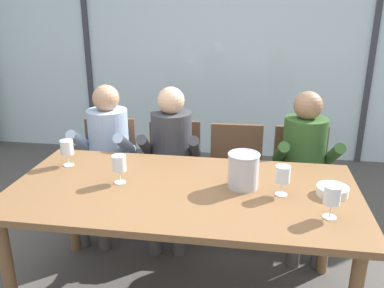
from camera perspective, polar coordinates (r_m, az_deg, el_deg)
name	(u,v)px	position (r m, az deg, el deg)	size (l,w,h in m)	color
ground	(203,219)	(3.64, 1.61, -10.42)	(14.00, 14.00, 0.00)	#4C4742
window_glass_panel	(223,47)	(4.82, 4.35, 13.36)	(7.23, 0.03, 2.60)	silver
window_mullion_left	(87,45)	(5.19, -14.39, 13.26)	(0.06, 0.06, 2.60)	#38383D
window_mullion_right	(373,50)	(4.94, 23.92, 11.94)	(0.06, 0.06, 2.60)	#38383D
hillside_vineyard	(238,42)	(8.66, 6.48, 13.99)	(13.23, 2.40, 1.99)	#386633
dining_table	(183,200)	(2.43, -1.29, -7.80)	(2.03, 1.02, 0.78)	brown
chair_near_curtain	(110,164)	(3.51, -11.41, -2.73)	(0.50, 0.50, 0.87)	brown
chair_left_of_center	(175,167)	(3.38, -2.42, -3.27)	(0.50, 0.50, 0.87)	brown
chair_center	(235,171)	(3.31, 6.07, -3.84)	(0.45, 0.45, 0.87)	brown
chair_right_of_center	(301,174)	(3.36, 14.93, -4.08)	(0.48, 0.48, 0.87)	brown
person_pale_blue_shirt	(105,150)	(3.33, -11.99, -0.86)	(0.48, 0.62, 1.19)	#9EB2D1
person_charcoal_jacket	(171,154)	(3.18, -3.00, -1.39)	(0.49, 0.63, 1.19)	#38383D
person_olive_shirt	(305,161)	(3.15, 15.48, -2.36)	(0.48, 0.63, 1.19)	#2D5123
ice_bucket_primary	(243,170)	(2.39, 7.18, -3.59)	(0.19, 0.19, 0.21)	#B7B7BC
tasting_bowl	(332,191)	(2.44, 19.00, -6.17)	(0.18, 0.18, 0.05)	silver
wine_glass_by_left_taster	(119,164)	(2.46, -10.14, -2.83)	(0.08, 0.08, 0.17)	silver
wine_glass_near_bucket	(67,149)	(2.80, -17.05, -0.61)	(0.08, 0.08, 0.17)	silver
wine_glass_center_pour	(332,196)	(2.15, 18.98, -6.83)	(0.08, 0.08, 0.17)	silver
wine_glass_by_right_taster	(283,176)	(2.32, 12.53, -4.32)	(0.08, 0.08, 0.17)	silver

